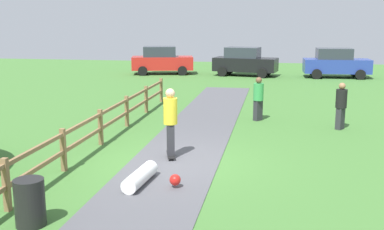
{
  "coord_description": "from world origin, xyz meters",
  "views": [
    {
      "loc": [
        2.59,
        -11.91,
        3.78
      ],
      "look_at": [
        0.21,
        1.43,
        1.0
      ],
      "focal_mm": 43.9,
      "sensor_mm": 36.0,
      "label": 1
    }
  ],
  "objects_px": {
    "skater_fallen": "(143,177)",
    "parked_car_black": "(245,62)",
    "skater_riding": "(170,119)",
    "parked_car_blue": "(336,63)",
    "trash_bin": "(30,203)",
    "parked_car_red": "(162,60)",
    "bystander_green": "(258,97)",
    "bystander_black": "(341,104)"
  },
  "relations": [
    {
      "from": "parked_car_blue",
      "to": "parked_car_red",
      "type": "xyz_separation_m",
      "value": [
        -11.69,
        -0.01,
        0.0
      ]
    },
    {
      "from": "bystander_black",
      "to": "bystander_green",
      "type": "relative_size",
      "value": 0.99
    },
    {
      "from": "skater_riding",
      "to": "parked_car_black",
      "type": "height_order",
      "value": "skater_riding"
    },
    {
      "from": "trash_bin",
      "to": "parked_car_red",
      "type": "xyz_separation_m",
      "value": [
        -3.44,
        24.33,
        0.51
      ]
    },
    {
      "from": "parked_car_black",
      "to": "bystander_black",
      "type": "bearing_deg",
      "value": -74.07
    },
    {
      "from": "parked_car_red",
      "to": "parked_car_black",
      "type": "bearing_deg",
      "value": 0.21
    },
    {
      "from": "skater_riding",
      "to": "bystander_black",
      "type": "bearing_deg",
      "value": 41.1
    },
    {
      "from": "parked_car_blue",
      "to": "trash_bin",
      "type": "bearing_deg",
      "value": -108.72
    },
    {
      "from": "skater_fallen",
      "to": "bystander_black",
      "type": "distance_m",
      "value": 8.47
    },
    {
      "from": "bystander_green",
      "to": "parked_car_black",
      "type": "height_order",
      "value": "parked_car_black"
    },
    {
      "from": "skater_riding",
      "to": "parked_car_blue",
      "type": "xyz_separation_m",
      "value": [
        6.64,
        19.64,
        -0.14
      ]
    },
    {
      "from": "bystander_green",
      "to": "parked_car_red",
      "type": "relative_size",
      "value": 0.37
    },
    {
      "from": "skater_fallen",
      "to": "bystander_black",
      "type": "relative_size",
      "value": 0.9
    },
    {
      "from": "parked_car_red",
      "to": "trash_bin",
      "type": "bearing_deg",
      "value": -81.94
    },
    {
      "from": "bystander_green",
      "to": "parked_car_black",
      "type": "relative_size",
      "value": 0.37
    },
    {
      "from": "trash_bin",
      "to": "skater_riding",
      "type": "bearing_deg",
      "value": 71.09
    },
    {
      "from": "skater_fallen",
      "to": "bystander_black",
      "type": "xyz_separation_m",
      "value": [
        5.2,
        6.65,
        0.7
      ]
    },
    {
      "from": "skater_riding",
      "to": "parked_car_blue",
      "type": "distance_m",
      "value": 20.73
    },
    {
      "from": "skater_riding",
      "to": "parked_car_red",
      "type": "bearing_deg",
      "value": 104.44
    },
    {
      "from": "trash_bin",
      "to": "skater_riding",
      "type": "relative_size",
      "value": 0.47
    },
    {
      "from": "skater_fallen",
      "to": "parked_car_blue",
      "type": "relative_size",
      "value": 0.35
    },
    {
      "from": "trash_bin",
      "to": "skater_riding",
      "type": "height_order",
      "value": "skater_riding"
    },
    {
      "from": "trash_bin",
      "to": "skater_fallen",
      "type": "distance_m",
      "value": 2.86
    },
    {
      "from": "skater_fallen",
      "to": "parked_car_black",
      "type": "distance_m",
      "value": 21.93
    },
    {
      "from": "trash_bin",
      "to": "skater_fallen",
      "type": "height_order",
      "value": "trash_bin"
    },
    {
      "from": "skater_fallen",
      "to": "bystander_green",
      "type": "height_order",
      "value": "bystander_green"
    },
    {
      "from": "trash_bin",
      "to": "bystander_black",
      "type": "xyz_separation_m",
      "value": [
        6.66,
        9.1,
        0.45
      ]
    },
    {
      "from": "trash_bin",
      "to": "parked_car_blue",
      "type": "relative_size",
      "value": 0.21
    },
    {
      "from": "bystander_green",
      "to": "parked_car_red",
      "type": "xyz_separation_m",
      "value": [
        -7.23,
        14.26,
        0.05
      ]
    },
    {
      "from": "skater_fallen",
      "to": "parked_car_black",
      "type": "xyz_separation_m",
      "value": [
        0.85,
        21.9,
        0.76
      ]
    },
    {
      "from": "parked_car_red",
      "to": "parked_car_blue",
      "type": "bearing_deg",
      "value": 0.05
    },
    {
      "from": "skater_riding",
      "to": "skater_fallen",
      "type": "height_order",
      "value": "skater_riding"
    },
    {
      "from": "parked_car_blue",
      "to": "parked_car_red",
      "type": "bearing_deg",
      "value": -179.95
    },
    {
      "from": "bystander_black",
      "to": "parked_car_black",
      "type": "bearing_deg",
      "value": 105.93
    },
    {
      "from": "trash_bin",
      "to": "parked_car_blue",
      "type": "xyz_separation_m",
      "value": [
        8.25,
        24.34,
        0.51
      ]
    },
    {
      "from": "bystander_green",
      "to": "skater_riding",
      "type": "bearing_deg",
      "value": -112.05
    },
    {
      "from": "bystander_black",
      "to": "parked_car_black",
      "type": "relative_size",
      "value": 0.37
    },
    {
      "from": "parked_car_blue",
      "to": "skater_fallen",
      "type": "bearing_deg",
      "value": -107.22
    },
    {
      "from": "trash_bin",
      "to": "bystander_green",
      "type": "relative_size",
      "value": 0.54
    },
    {
      "from": "bystander_black",
      "to": "parked_car_black",
      "type": "xyz_separation_m",
      "value": [
        -4.35,
        15.25,
        0.06
      ]
    },
    {
      "from": "bystander_black",
      "to": "parked_car_red",
      "type": "distance_m",
      "value": 18.27
    },
    {
      "from": "skater_riding",
      "to": "parked_car_red",
      "type": "distance_m",
      "value": 20.27
    }
  ]
}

